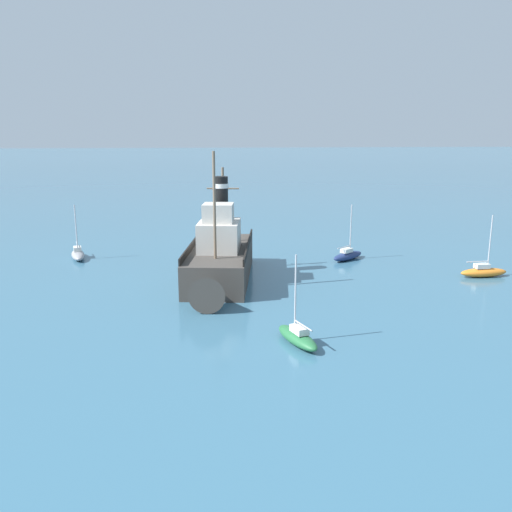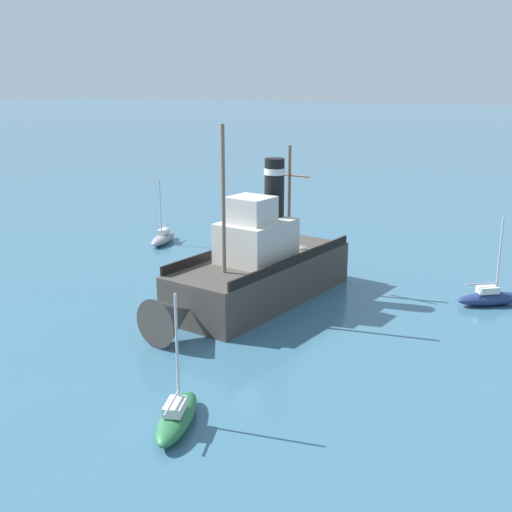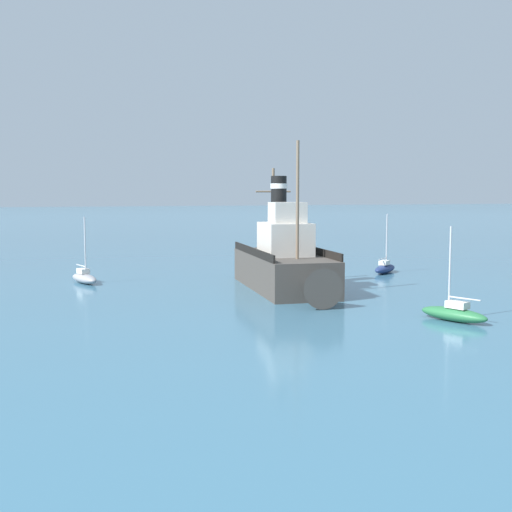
# 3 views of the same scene
# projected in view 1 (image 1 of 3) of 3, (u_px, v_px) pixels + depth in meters

# --- Properties ---
(ground_plane) EXTENTS (600.00, 600.00, 0.00)m
(ground_plane) POSITION_uv_depth(u_px,v_px,m) (218.00, 271.00, 44.48)
(ground_plane) COLOR #38667F
(old_tugboat) EXTENTS (5.95, 14.72, 9.90)m
(old_tugboat) POSITION_uv_depth(u_px,v_px,m) (219.00, 258.00, 41.14)
(old_tugboat) COLOR #423D38
(old_tugboat) RESTS_ON ground
(sailboat_grey) EXTENTS (2.06, 3.96, 4.90)m
(sailboat_grey) POSITION_uv_depth(u_px,v_px,m) (78.00, 254.00, 48.51)
(sailboat_grey) COLOR gray
(sailboat_grey) RESTS_ON ground
(sailboat_navy) EXTENTS (3.65, 3.24, 4.90)m
(sailboat_navy) POSITION_uv_depth(u_px,v_px,m) (348.00, 255.00, 48.10)
(sailboat_navy) COLOR navy
(sailboat_navy) RESTS_ON ground
(sailboat_green) EXTENTS (2.31, 3.95, 4.90)m
(sailboat_green) POSITION_uv_depth(u_px,v_px,m) (298.00, 336.00, 29.26)
(sailboat_green) COLOR #286B3D
(sailboat_green) RESTS_ON ground
(sailboat_orange) EXTENTS (3.85, 1.30, 4.90)m
(sailboat_orange) POSITION_uv_depth(u_px,v_px,m) (483.00, 271.00, 42.58)
(sailboat_orange) COLOR orange
(sailboat_orange) RESTS_ON ground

